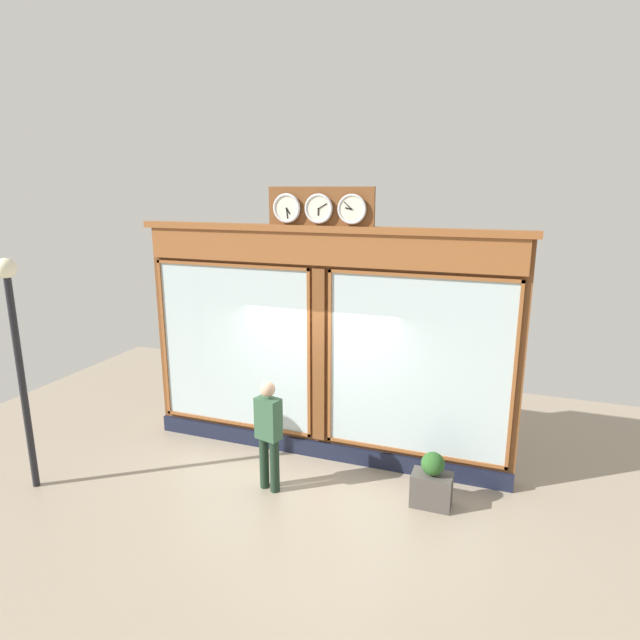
% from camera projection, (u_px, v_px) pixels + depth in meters
% --- Properties ---
extents(ground_plane, '(14.00, 14.00, 0.00)m').
position_uv_depth(ground_plane, '(239.00, 564.00, 6.39)').
color(ground_plane, gray).
extents(shop_facade, '(6.21, 0.42, 4.38)m').
position_uv_depth(shop_facade, '(323.00, 344.00, 8.59)').
color(shop_facade, brown).
rests_on(shop_facade, ground_plane).
extents(pedestrian, '(0.40, 0.30, 1.69)m').
position_uv_depth(pedestrian, '(269.00, 431.00, 7.77)').
color(pedestrian, '#1C2F21').
rests_on(pedestrian, ground_plane).
extents(street_lamp, '(0.28, 0.28, 3.44)m').
position_uv_depth(street_lamp, '(16.00, 340.00, 7.53)').
color(street_lamp, black).
rests_on(street_lamp, ground_plane).
extents(planter_box, '(0.56, 0.36, 0.48)m').
position_uv_depth(planter_box, '(431.00, 490.00, 7.53)').
color(planter_box, '#4C4742').
rests_on(planter_box, ground_plane).
extents(planter_shrub, '(0.33, 0.33, 0.33)m').
position_uv_depth(planter_shrub, '(433.00, 464.00, 7.43)').
color(planter_shrub, '#285623').
rests_on(planter_shrub, planter_box).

